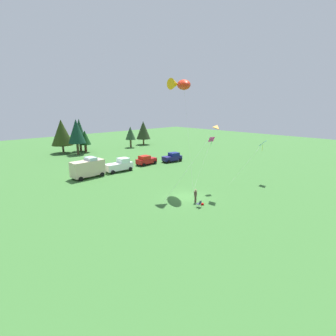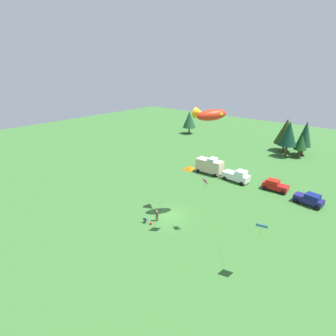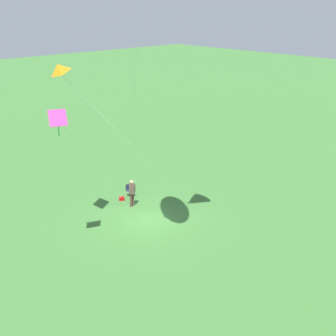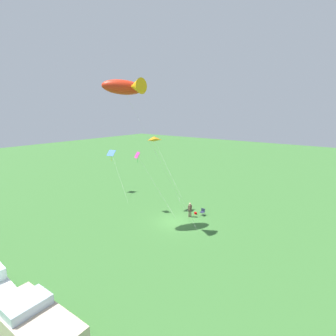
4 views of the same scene
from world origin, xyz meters
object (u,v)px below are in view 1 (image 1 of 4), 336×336
object	(u,v)px
van_camper_beige	(88,168)
car_navy_hatch	(172,157)
car_red_sedan	(146,160)
kite_diamond_blue	(262,144)
kite_large_fish	(181,85)
kite_diamond_rainbow	(211,141)
person_kite_flyer	(196,195)
folding_chair	(199,203)
backpack_on_grass	(202,204)
truck_white_pickup	(120,165)
kite_delta_orange	(217,127)

from	to	relation	value
van_camper_beige	car_navy_hatch	bearing A→B (deg)	-4.84
car_navy_hatch	van_camper_beige	bearing A→B (deg)	-175.41
car_red_sedan	kite_diamond_blue	world-z (taller)	kite_diamond_blue
kite_large_fish	kite_diamond_rainbow	xyz separation A→B (m)	(2.17, -3.73, -7.65)
person_kite_flyer	kite_diamond_rainbow	distance (m)	8.64
car_navy_hatch	kite_diamond_blue	distance (m)	20.55
folding_chair	backpack_on_grass	xyz separation A→B (m)	(0.85, 0.20, -0.38)
truck_white_pickup	car_navy_hatch	distance (m)	12.82
car_navy_hatch	kite_diamond_rainbow	distance (m)	19.82
kite_large_fish	kite_diamond_blue	world-z (taller)	kite_large_fish
kite_delta_orange	kite_diamond_blue	bearing A→B (deg)	-9.38
folding_chair	car_red_sedan	distance (m)	24.10
backpack_on_grass	kite_large_fish	world-z (taller)	kite_large_fish
car_red_sedan	kite_large_fish	world-z (taller)	kite_large_fish
kite_large_fish	kite_delta_orange	size ratio (longest dim) A/B	1.64
van_camper_beige	truck_white_pickup	bearing A→B (deg)	-3.28
folding_chair	truck_white_pickup	xyz separation A→B (m)	(3.05, 21.18, 0.61)
backpack_on_grass	kite_delta_orange	size ratio (longest dim) A/B	0.03
truck_white_pickup	person_kite_flyer	bearing A→B (deg)	-92.59
car_navy_hatch	person_kite_flyer	bearing A→B (deg)	-120.61
backpack_on_grass	car_navy_hatch	xyz separation A→B (m)	(15.00, 20.14, 0.84)
van_camper_beige	kite_diamond_blue	xyz separation A→B (m)	(18.60, -20.92, 4.29)
backpack_on_grass	car_red_sedan	distance (m)	23.59
van_camper_beige	kite_diamond_rainbow	bearing A→B (deg)	-62.58
kite_delta_orange	kite_diamond_rainbow	world-z (taller)	kite_delta_orange
van_camper_beige	kite_diamond_blue	size ratio (longest dim) A/B	0.85
backpack_on_grass	kite_diamond_blue	size ratio (longest dim) A/B	0.05
van_camper_beige	kite_diamond_rainbow	world-z (taller)	kite_diamond_rainbow
folding_chair	van_camper_beige	distance (m)	21.58
folding_chair	kite_delta_orange	xyz separation A→B (m)	(5.76, 2.03, 8.51)
car_navy_hatch	backpack_on_grass	bearing A→B (deg)	-119.09
van_camper_beige	car_red_sedan	distance (m)	12.99
folding_chair	van_camper_beige	size ratio (longest dim) A/B	0.15
kite_delta_orange	car_navy_hatch	bearing A→B (deg)	61.16
van_camper_beige	truck_white_pickup	distance (m)	6.14
truck_white_pickup	kite_large_fish	size ratio (longest dim) A/B	0.33
person_kite_flyer	truck_white_pickup	size ratio (longest dim) A/B	0.34
kite_diamond_blue	truck_white_pickup	bearing A→B (deg)	121.02
van_camper_beige	kite_large_fish	distance (m)	20.43
kite_delta_orange	kite_large_fish	bearing A→B (deg)	101.59
folding_chair	truck_white_pickup	bearing A→B (deg)	-12.18
person_kite_flyer	folding_chair	bearing A→B (deg)	135.00
kite_delta_orange	kite_diamond_rainbow	xyz separation A→B (m)	(1.05, 1.70, -2.13)
folding_chair	car_red_sedan	size ratio (longest dim) A/B	0.19
person_kite_flyer	truck_white_pickup	world-z (taller)	truck_white_pickup
car_red_sedan	person_kite_flyer	bearing A→B (deg)	64.94
folding_chair	backpack_on_grass	world-z (taller)	folding_chair
truck_white_pickup	kite_large_fish	distance (m)	19.25
kite_diamond_blue	van_camper_beige	bearing A→B (deg)	131.64
van_camper_beige	car_red_sedan	world-z (taller)	van_camper_beige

